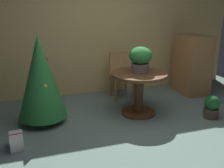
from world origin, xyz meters
TOP-DOWN VIEW (x-y plane):
  - ground_plane at (0.00, 0.00)m, footprint 6.60×6.60m
  - back_wall_panel at (0.00, 2.20)m, footprint 6.00×0.10m
  - round_dining_table at (0.29, 0.82)m, footprint 0.94×0.94m
  - flower_vase at (0.32, 0.84)m, footprint 0.38×0.38m
  - wooden_chair_far at (0.29, 1.75)m, footprint 0.40×0.40m
  - holiday_tree at (-1.28, 0.98)m, footprint 0.75×0.75m
  - gift_box_cream at (-1.67, 0.26)m, footprint 0.18×0.26m
  - wooden_cabinet at (1.80, 1.51)m, footprint 0.53×0.71m
  - potted_plant at (1.36, 0.28)m, footprint 0.24×0.24m

SIDE VIEW (x-z plane):
  - ground_plane at x=0.00m, z-range 0.00..0.00m
  - gift_box_cream at x=-1.67m, z-range 0.00..0.21m
  - potted_plant at x=1.36m, z-range 0.00..0.38m
  - round_dining_table at x=0.29m, z-range 0.12..0.84m
  - wooden_chair_far at x=0.29m, z-range 0.06..0.96m
  - wooden_cabinet at x=1.80m, z-range 0.00..1.21m
  - holiday_tree at x=-1.28m, z-range 0.05..1.42m
  - flower_vase at x=0.32m, z-range 0.74..1.17m
  - back_wall_panel at x=0.00m, z-range 0.00..2.60m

